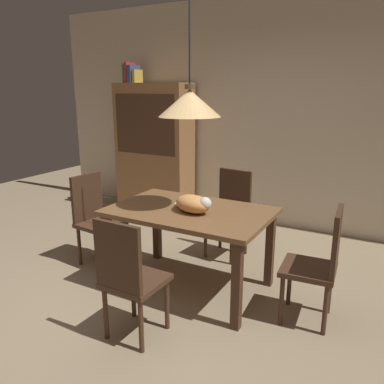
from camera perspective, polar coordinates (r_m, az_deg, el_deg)
The scene contains 14 objects.
ground at distance 3.37m, azimuth -7.36°, elevation -16.94°, with size 10.00×10.00×0.00m, color #998466.
back_wall at distance 5.24m, azimuth 9.77°, elevation 11.22°, with size 6.40×0.10×2.90m, color beige.
dining_table at distance 3.43m, azimuth -0.33°, elevation -4.19°, with size 1.40×0.90×0.75m.
chair_near_front at distance 2.81m, azimuth -9.33°, elevation -11.94°, with size 0.41×0.41×0.93m.
chair_far_back at distance 4.22m, azimuth 5.62°, elevation -2.52°, with size 0.44×0.44×0.93m.
chair_right_side at distance 3.14m, azimuth 18.29°, elevation -9.62°, with size 0.43×0.43×0.93m.
chair_left_side at distance 4.12m, azimuth -14.09°, elevation -3.33°, with size 0.44×0.44×0.93m.
cat_sleeping at distance 3.30m, azimuth 0.26°, elevation -1.75°, with size 0.40×0.30×0.16m.
pendant_lamp at distance 3.24m, azimuth -0.35°, elevation 12.98°, with size 0.52×0.52×1.30m.
hutch_bookcase at distance 5.65m, azimuth -5.54°, elevation 5.91°, with size 1.12×0.45×1.85m.
book_green_slim at distance 5.85m, azimuth -9.50°, elevation 16.81°, with size 0.03×0.20×0.26m, color #427A4C.
book_red_tall at distance 5.82m, azimuth -9.10°, elevation 16.93°, with size 0.04×0.22×0.28m, color #B73833.
book_blue_wide at distance 5.78m, azimuth -8.58°, elevation 16.77°, with size 0.06×0.24×0.24m, color #384C93.
book_yellow_short at distance 5.74m, azimuth -8.03°, elevation 16.50°, with size 0.04×0.20×0.18m, color gold.
Camera 1 is at (1.74, -2.28, 1.78)m, focal length 36.28 mm.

